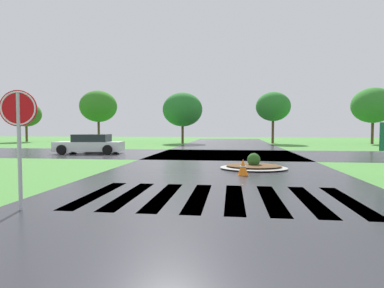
% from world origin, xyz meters
% --- Properties ---
extents(asphalt_roadway, '(9.44, 80.00, 0.01)m').
position_xyz_m(asphalt_roadway, '(0.00, 10.00, 0.00)').
color(asphalt_roadway, '#2B2B30').
rests_on(asphalt_roadway, ground).
extents(asphalt_cross_road, '(90.00, 8.50, 0.01)m').
position_xyz_m(asphalt_cross_road, '(0.00, 19.03, 0.00)').
color(asphalt_cross_road, '#2B2B30').
rests_on(asphalt_cross_road, ground).
extents(crosswalk_stripes, '(6.75, 3.42, 0.01)m').
position_xyz_m(crosswalk_stripes, '(0.00, 5.82, 0.00)').
color(crosswalk_stripes, white).
rests_on(crosswalk_stripes, ground).
extents(stop_sign, '(0.75, 0.20, 2.54)m').
position_xyz_m(stop_sign, '(-4.07, 4.07, 1.89)').
color(stop_sign, '#B2B5BA').
rests_on(stop_sign, ground).
extents(median_island, '(2.86, 2.32, 0.68)m').
position_xyz_m(median_island, '(1.32, 11.58, 0.13)').
color(median_island, '#9E9B93').
rests_on(median_island, ground).
extents(car_blue_compact, '(4.68, 2.42, 1.32)m').
position_xyz_m(car_blue_compact, '(-9.36, 18.65, 0.63)').
color(car_blue_compact, silver).
rests_on(car_blue_compact, ground).
extents(drainage_pipe_stack, '(1.80, 0.89, 0.81)m').
position_xyz_m(drainage_pipe_stack, '(-9.56, 20.32, 0.40)').
color(drainage_pipe_stack, '#9E9B93').
rests_on(drainage_pipe_stack, ground).
extents(traffic_cone, '(0.39, 0.39, 0.62)m').
position_xyz_m(traffic_cone, '(0.80, 9.69, 0.30)').
color(traffic_cone, orange).
rests_on(traffic_cone, ground).
extents(background_treeline, '(45.82, 5.28, 6.35)m').
position_xyz_m(background_treeline, '(-3.83, 34.91, 4.11)').
color(background_treeline, '#4C3823').
rests_on(background_treeline, ground).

